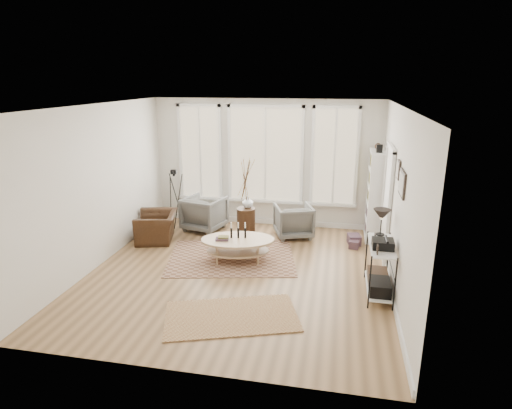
% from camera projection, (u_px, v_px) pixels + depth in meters
% --- Properties ---
extents(room, '(5.50, 5.54, 2.90)m').
position_uv_depth(room, '(239.00, 195.00, 7.25)').
color(room, '#9B744B').
rests_on(room, ground).
extents(bay_window, '(4.14, 0.12, 2.24)m').
position_uv_depth(bay_window, '(265.00, 157.00, 9.73)').
color(bay_window, '#C7B285').
rests_on(bay_window, ground).
extents(door, '(0.09, 1.06, 2.22)m').
position_uv_depth(door, '(387.00, 202.00, 7.91)').
color(door, white).
rests_on(door, ground).
extents(bookcase, '(0.31, 0.85, 2.06)m').
position_uv_depth(bookcase, '(375.00, 195.00, 9.00)').
color(bookcase, white).
rests_on(bookcase, ground).
extents(low_shelf, '(0.38, 1.08, 1.30)m').
position_uv_depth(low_shelf, '(380.00, 263.00, 6.77)').
color(low_shelf, white).
rests_on(low_shelf, ground).
extents(wall_art, '(0.04, 0.88, 0.44)m').
position_uv_depth(wall_art, '(401.00, 180.00, 6.37)').
color(wall_art, black).
rests_on(wall_art, ground).
extents(rug_main, '(2.69, 2.23, 0.01)m').
position_uv_depth(rug_main, '(232.00, 257.00, 8.25)').
color(rug_main, brown).
rests_on(rug_main, ground).
extents(rug_runner, '(2.14, 1.62, 0.01)m').
position_uv_depth(rug_runner, '(231.00, 316.00, 6.21)').
color(rug_runner, brown).
rests_on(rug_runner, ground).
extents(coffee_table, '(1.52, 1.13, 0.63)m').
position_uv_depth(coffee_table, '(237.00, 244.00, 8.04)').
color(coffee_table, tan).
rests_on(coffee_table, ground).
extents(armchair_left, '(1.01, 1.03, 0.77)m').
position_uv_depth(armchair_left, '(204.00, 213.00, 9.68)').
color(armchair_left, '#60615C').
rests_on(armchair_left, ground).
extents(armchair_right, '(0.98, 0.99, 0.71)m').
position_uv_depth(armchair_right, '(293.00, 221.00, 9.27)').
color(armchair_right, '#60615C').
rests_on(armchair_right, ground).
extents(side_table, '(0.40, 0.40, 1.69)m').
position_uv_depth(side_table, '(246.00, 199.00, 9.24)').
color(side_table, '#352013').
rests_on(side_table, ground).
extents(vase, '(0.29, 0.29, 0.25)m').
position_uv_depth(vase, '(248.00, 202.00, 9.35)').
color(vase, silver).
rests_on(vase, side_table).
extents(accent_chair, '(1.10, 1.01, 0.60)m').
position_uv_depth(accent_chair, '(157.00, 227.00, 9.07)').
color(accent_chair, '#352013').
rests_on(accent_chair, ground).
extents(tripod_camera, '(0.47, 0.47, 1.34)m').
position_uv_depth(tripod_camera, '(175.00, 201.00, 9.83)').
color(tripod_camera, black).
rests_on(tripod_camera, ground).
extents(book_stack_near, '(0.30, 0.35, 0.20)m').
position_uv_depth(book_stack_near, '(354.00, 239.00, 8.90)').
color(book_stack_near, brown).
rests_on(book_stack_near, ground).
extents(book_stack_far, '(0.23, 0.28, 0.16)m').
position_uv_depth(book_stack_far, '(354.00, 244.00, 8.71)').
color(book_stack_far, brown).
rests_on(book_stack_far, ground).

